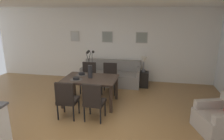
{
  "coord_description": "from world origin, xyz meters",
  "views": [
    {
      "loc": [
        1.35,
        -3.79,
        2.36
      ],
      "look_at": [
        0.44,
        1.0,
        0.99
      ],
      "focal_mm": 31.63,
      "sensor_mm": 36.0,
      "label": 1
    }
  ],
  "objects_px": {
    "dining_chair_far_left": "(94,100)",
    "centerpiece_vase": "(90,68)",
    "framed_picture_center": "(107,37)",
    "dining_table": "(90,81)",
    "dining_chair_near_right": "(88,76)",
    "bowl_near_left": "(76,78)",
    "armchair": "(221,120)",
    "framed_picture_right": "(142,38)",
    "dining_chair_near_left": "(67,98)",
    "table_lamp": "(144,61)",
    "bowl_near_right": "(82,73)",
    "sofa": "(111,76)",
    "dining_chair_far_right": "(110,77)",
    "side_table": "(143,79)",
    "framed_picture_left": "(75,36)"
  },
  "relations": [
    {
      "from": "dining_chair_near_left",
      "to": "dining_chair_far_left",
      "type": "relative_size",
      "value": 1.0
    },
    {
      "from": "bowl_near_right",
      "to": "side_table",
      "type": "bearing_deg",
      "value": 39.83
    },
    {
      "from": "dining_table",
      "to": "table_lamp",
      "type": "height_order",
      "value": "table_lamp"
    },
    {
      "from": "dining_table",
      "to": "centerpiece_vase",
      "type": "bearing_deg",
      "value": 55.35
    },
    {
      "from": "side_table",
      "to": "framed_picture_right",
      "type": "relative_size",
      "value": 1.26
    },
    {
      "from": "armchair",
      "to": "centerpiece_vase",
      "type": "bearing_deg",
      "value": 164.7
    },
    {
      "from": "dining_chair_near_left",
      "to": "dining_chair_far_left",
      "type": "distance_m",
      "value": 0.64
    },
    {
      "from": "dining_table",
      "to": "dining_chair_near_right",
      "type": "height_order",
      "value": "dining_chair_near_right"
    },
    {
      "from": "side_table",
      "to": "framed_picture_right",
      "type": "height_order",
      "value": "framed_picture_right"
    },
    {
      "from": "sofa",
      "to": "table_lamp",
      "type": "xyz_separation_m",
      "value": [
        1.11,
        -0.09,
        0.61
      ]
    },
    {
      "from": "dining_chair_near_left",
      "to": "table_lamp",
      "type": "height_order",
      "value": "table_lamp"
    },
    {
      "from": "dining_chair_far_right",
      "to": "table_lamp",
      "type": "distance_m",
      "value": 1.28
    },
    {
      "from": "dining_chair_near_right",
      "to": "table_lamp",
      "type": "distance_m",
      "value": 1.87
    },
    {
      "from": "dining_chair_far_left",
      "to": "bowl_near_left",
      "type": "height_order",
      "value": "dining_chair_far_left"
    },
    {
      "from": "side_table",
      "to": "framed_picture_center",
      "type": "xyz_separation_m",
      "value": [
        -1.35,
        0.57,
        1.33
      ]
    },
    {
      "from": "bowl_near_right",
      "to": "sofa",
      "type": "distance_m",
      "value": 1.66
    },
    {
      "from": "dining_chair_near_left",
      "to": "framed_picture_right",
      "type": "relative_size",
      "value": 2.22
    },
    {
      "from": "framed_picture_center",
      "to": "framed_picture_left",
      "type": "bearing_deg",
      "value": 180.0
    },
    {
      "from": "table_lamp",
      "to": "framed_picture_center",
      "type": "xyz_separation_m",
      "value": [
        -1.35,
        0.57,
        0.69
      ]
    },
    {
      "from": "dining_chair_far_left",
      "to": "framed_picture_center",
      "type": "height_order",
      "value": "framed_picture_center"
    },
    {
      "from": "bowl_near_right",
      "to": "framed_picture_left",
      "type": "bearing_deg",
      "value": 114.9
    },
    {
      "from": "dining_table",
      "to": "dining_chair_near_right",
      "type": "relative_size",
      "value": 1.52
    },
    {
      "from": "dining_chair_far_right",
      "to": "bowl_near_left",
      "type": "bearing_deg",
      "value": -120.24
    },
    {
      "from": "centerpiece_vase",
      "to": "framed_picture_right",
      "type": "bearing_deg",
      "value": 60.59
    },
    {
      "from": "dining_chair_far_left",
      "to": "armchair",
      "type": "relative_size",
      "value": 0.92
    },
    {
      "from": "bowl_near_left",
      "to": "side_table",
      "type": "distance_m",
      "value": 2.51
    },
    {
      "from": "framed_picture_left",
      "to": "dining_chair_near_left",
      "type": "bearing_deg",
      "value": -73.3
    },
    {
      "from": "dining_chair_far_left",
      "to": "side_table",
      "type": "height_order",
      "value": "dining_chair_far_left"
    },
    {
      "from": "bowl_near_right",
      "to": "framed_picture_left",
      "type": "height_order",
      "value": "framed_picture_left"
    },
    {
      "from": "bowl_near_right",
      "to": "framed_picture_center",
      "type": "bearing_deg",
      "value": 80.87
    },
    {
      "from": "table_lamp",
      "to": "armchair",
      "type": "relative_size",
      "value": 0.51
    },
    {
      "from": "dining_chair_far_right",
      "to": "side_table",
      "type": "height_order",
      "value": "dining_chair_far_right"
    },
    {
      "from": "dining_chair_near_left",
      "to": "framed_picture_center",
      "type": "height_order",
      "value": "framed_picture_center"
    },
    {
      "from": "centerpiece_vase",
      "to": "bowl_near_left",
      "type": "height_order",
      "value": "centerpiece_vase"
    },
    {
      "from": "armchair",
      "to": "framed_picture_right",
      "type": "xyz_separation_m",
      "value": [
        -1.8,
        3.0,
        1.3
      ]
    },
    {
      "from": "side_table",
      "to": "table_lamp",
      "type": "distance_m",
      "value": 0.63
    },
    {
      "from": "dining_chair_near_left",
      "to": "armchair",
      "type": "bearing_deg",
      "value": 0.93
    },
    {
      "from": "dining_chair_far_left",
      "to": "bowl_near_right",
      "type": "relative_size",
      "value": 5.41
    },
    {
      "from": "centerpiece_vase",
      "to": "bowl_near_right",
      "type": "distance_m",
      "value": 0.45
    },
    {
      "from": "dining_table",
      "to": "bowl_near_right",
      "type": "bearing_deg",
      "value": 145.9
    },
    {
      "from": "dining_chair_far_left",
      "to": "bowl_near_left",
      "type": "distance_m",
      "value": 0.95
    },
    {
      "from": "table_lamp",
      "to": "framed_picture_left",
      "type": "relative_size",
      "value": 1.37
    },
    {
      "from": "sofa",
      "to": "side_table",
      "type": "bearing_deg",
      "value": -4.69
    },
    {
      "from": "table_lamp",
      "to": "framed_picture_center",
      "type": "height_order",
      "value": "framed_picture_center"
    },
    {
      "from": "centerpiece_vase",
      "to": "table_lamp",
      "type": "relative_size",
      "value": 1.44
    },
    {
      "from": "centerpiece_vase",
      "to": "bowl_near_right",
      "type": "bearing_deg",
      "value": 146.15
    },
    {
      "from": "dining_chair_far_left",
      "to": "centerpiece_vase",
      "type": "xyz_separation_m",
      "value": [
        -0.33,
        0.87,
        0.51
      ]
    },
    {
      "from": "dining_chair_near_left",
      "to": "bowl_near_right",
      "type": "relative_size",
      "value": 5.41
    },
    {
      "from": "dining_chair_far_right",
      "to": "armchair",
      "type": "bearing_deg",
      "value": -32.84
    },
    {
      "from": "dining_chair_near_right",
      "to": "framed_picture_right",
      "type": "xyz_separation_m",
      "value": [
        1.56,
        1.31,
        1.08
      ]
    }
  ]
}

